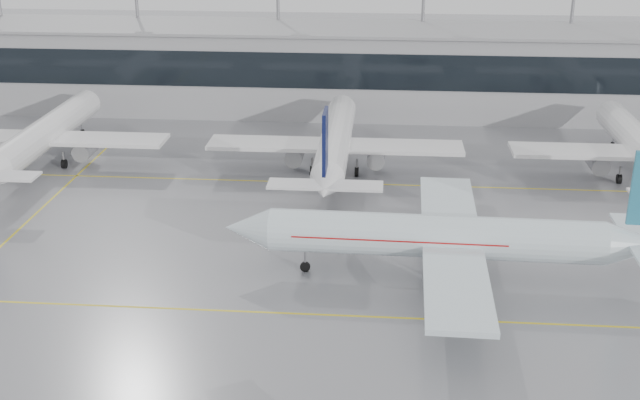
{
  "coord_description": "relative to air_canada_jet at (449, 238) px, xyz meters",
  "views": [
    {
      "loc": [
        5.5,
        -55.38,
        31.68
      ],
      "look_at": [
        0.0,
        12.0,
        5.0
      ],
      "focal_mm": 45.0,
      "sensor_mm": 36.0,
      "label": 1
    }
  ],
  "objects": [
    {
      "name": "ground",
      "position": [
        -11.39,
        -7.18,
        -3.84
      ],
      "size": [
        320.0,
        320.0,
        0.0
      ],
      "primitive_type": "plane",
      "color": "gray",
      "rests_on": "ground"
    },
    {
      "name": "taxi_line_main",
      "position": [
        -11.39,
        -7.18,
        -3.83
      ],
      "size": [
        120.0,
        0.25,
        0.01
      ],
      "primitive_type": "cube",
      "color": "yellow",
      "rests_on": "ground"
    },
    {
      "name": "taxi_line_north",
      "position": [
        -11.39,
        22.82,
        -3.83
      ],
      "size": [
        120.0,
        0.25,
        0.01
      ],
      "primitive_type": "cube",
      "color": "yellow",
      "rests_on": "ground"
    },
    {
      "name": "taxi_line_cross",
      "position": [
        -41.39,
        7.82,
        -3.83
      ],
      "size": [
        0.25,
        60.0,
        0.01
      ],
      "primitive_type": "cube",
      "color": "yellow",
      "rests_on": "ground"
    },
    {
      "name": "terminal",
      "position": [
        -11.39,
        54.82,
        2.16
      ],
      "size": [
        180.0,
        15.0,
        12.0
      ],
      "primitive_type": "cube",
      "color": "#97979B",
      "rests_on": "ground"
    },
    {
      "name": "terminal_glass",
      "position": [
        -11.39,
        47.27,
        3.66
      ],
      "size": [
        180.0,
        0.2,
        5.0
      ],
      "primitive_type": "cube",
      "color": "black",
      "rests_on": "ground"
    },
    {
      "name": "terminal_roof",
      "position": [
        -11.39,
        54.82,
        8.36
      ],
      "size": [
        182.0,
        16.0,
        0.4
      ],
      "primitive_type": "cube",
      "color": "gray",
      "rests_on": "ground"
    },
    {
      "name": "light_masts",
      "position": [
        -11.39,
        60.82,
        9.51
      ],
      "size": [
        156.4,
        1.0,
        22.6
      ],
      "color": "gray",
      "rests_on": "ground"
    },
    {
      "name": "air_canada_jet",
      "position": [
        0.0,
        0.0,
        0.0
      ],
      "size": [
        37.8,
        30.58,
        12.04
      ],
      "rotation": [
        0.0,
        0.0,
        3.12
      ],
      "color": "silver",
      "rests_on": "ground"
    },
    {
      "name": "parked_jet_b",
      "position": [
        -46.39,
        26.51,
        -0.12
      ],
      "size": [
        29.64,
        36.96,
        11.72
      ],
      "rotation": [
        0.0,
        0.0,
        1.57
      ],
      "color": "white",
      "rests_on": "ground"
    },
    {
      "name": "parked_jet_c",
      "position": [
        -11.39,
        26.51,
        -0.12
      ],
      "size": [
        29.64,
        36.96,
        11.72
      ],
      "rotation": [
        0.0,
        0.0,
        1.57
      ],
      "color": "white",
      "rests_on": "ground"
    }
  ]
}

